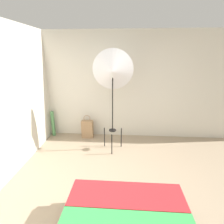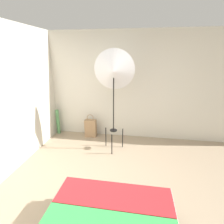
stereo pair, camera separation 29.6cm
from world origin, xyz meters
TOP-DOWN VIEW (x-y plane):
  - ground_plane at (0.00, 0.00)m, footprint 14.00×14.00m
  - wall_back at (0.00, 2.42)m, footprint 8.00×0.05m
  - wall_side_left at (-1.78, 1.00)m, footprint 0.05×8.00m
  - photo_umbrella at (-0.06, 1.67)m, footprint 0.83×0.39m
  - tote_bag at (-0.74, 2.21)m, footprint 0.29×0.15m
  - paper_roll at (-1.66, 2.26)m, footprint 0.08×0.08m

SIDE VIEW (x-z plane):
  - ground_plane at x=0.00m, z-range 0.00..0.00m
  - tote_bag at x=-0.74m, z-range -0.07..0.54m
  - paper_roll at x=-1.66m, z-range 0.00..0.66m
  - wall_back at x=0.00m, z-range 0.00..2.60m
  - wall_side_left at x=-1.78m, z-range 0.00..2.60m
  - photo_umbrella at x=-0.06m, z-range 0.65..2.82m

